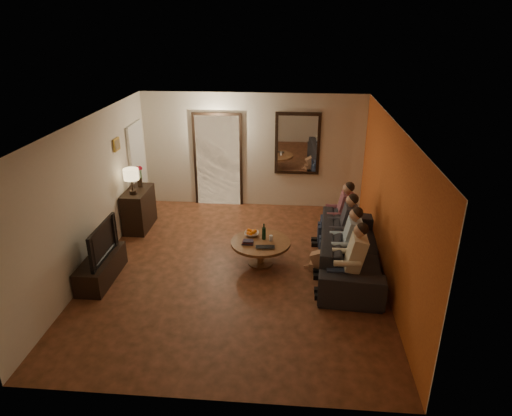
# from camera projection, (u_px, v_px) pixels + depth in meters

# --- Properties ---
(floor) EXTENTS (5.00, 6.00, 0.01)m
(floor) POSITION_uv_depth(u_px,v_px,m) (238.00, 269.00, 8.07)
(floor) COLOR #3D2310
(floor) RESTS_ON ground
(ceiling) EXTENTS (5.00, 6.00, 0.01)m
(ceiling) POSITION_uv_depth(u_px,v_px,m) (235.00, 123.00, 7.05)
(ceiling) COLOR white
(ceiling) RESTS_ON back_wall
(back_wall) EXTENTS (5.00, 0.02, 2.60)m
(back_wall) POSITION_uv_depth(u_px,v_px,m) (253.00, 151.00, 10.31)
(back_wall) COLOR beige
(back_wall) RESTS_ON floor
(front_wall) EXTENTS (5.00, 0.02, 2.60)m
(front_wall) POSITION_uv_depth(u_px,v_px,m) (201.00, 307.00, 4.81)
(front_wall) COLOR beige
(front_wall) RESTS_ON floor
(left_wall) EXTENTS (0.02, 6.00, 2.60)m
(left_wall) POSITION_uv_depth(u_px,v_px,m) (91.00, 196.00, 7.75)
(left_wall) COLOR beige
(left_wall) RESTS_ON floor
(right_wall) EXTENTS (0.02, 6.00, 2.60)m
(right_wall) POSITION_uv_depth(u_px,v_px,m) (390.00, 205.00, 7.37)
(right_wall) COLOR beige
(right_wall) RESTS_ON floor
(orange_accent) EXTENTS (0.01, 6.00, 2.60)m
(orange_accent) POSITION_uv_depth(u_px,v_px,m) (389.00, 205.00, 7.37)
(orange_accent) COLOR #BD4D20
(orange_accent) RESTS_ON right_wall
(kitchen_doorway) EXTENTS (1.00, 0.06, 2.10)m
(kitchen_doorway) POSITION_uv_depth(u_px,v_px,m) (218.00, 161.00, 10.45)
(kitchen_doorway) COLOR #FFE0A5
(kitchen_doorway) RESTS_ON floor
(door_trim) EXTENTS (1.12, 0.04, 2.22)m
(door_trim) POSITION_uv_depth(u_px,v_px,m) (218.00, 161.00, 10.44)
(door_trim) COLOR black
(door_trim) RESTS_ON floor
(fridge_glimpse) EXTENTS (0.45, 0.03, 1.70)m
(fridge_glimpse) POSITION_uv_depth(u_px,v_px,m) (229.00, 167.00, 10.50)
(fridge_glimpse) COLOR silver
(fridge_glimpse) RESTS_ON floor
(mirror_frame) EXTENTS (1.00, 0.05, 1.40)m
(mirror_frame) POSITION_uv_depth(u_px,v_px,m) (297.00, 144.00, 10.12)
(mirror_frame) COLOR black
(mirror_frame) RESTS_ON back_wall
(mirror_glass) EXTENTS (0.86, 0.02, 1.26)m
(mirror_glass) POSITION_uv_depth(u_px,v_px,m) (297.00, 144.00, 10.09)
(mirror_glass) COLOR white
(mirror_glass) RESTS_ON back_wall
(white_door) EXTENTS (0.06, 0.85, 2.04)m
(white_door) POSITION_uv_depth(u_px,v_px,m) (138.00, 170.00, 9.97)
(white_door) COLOR white
(white_door) RESTS_ON floor
(framed_art) EXTENTS (0.03, 0.28, 0.24)m
(framed_art) POSITION_uv_depth(u_px,v_px,m) (116.00, 145.00, 8.73)
(framed_art) COLOR #B28C33
(framed_art) RESTS_ON left_wall
(art_canvas) EXTENTS (0.01, 0.22, 0.18)m
(art_canvas) POSITION_uv_depth(u_px,v_px,m) (117.00, 145.00, 8.73)
(art_canvas) COLOR brown
(art_canvas) RESTS_ON left_wall
(dresser) EXTENTS (0.45, 0.94, 0.84)m
(dresser) POSITION_uv_depth(u_px,v_px,m) (139.00, 209.00, 9.47)
(dresser) COLOR black
(dresser) RESTS_ON floor
(table_lamp) EXTENTS (0.30, 0.30, 0.54)m
(table_lamp) POSITION_uv_depth(u_px,v_px,m) (132.00, 181.00, 9.00)
(table_lamp) COLOR beige
(table_lamp) RESTS_ON dresser
(flower_vase) EXTENTS (0.14, 0.14, 0.44)m
(flower_vase) POSITION_uv_depth(u_px,v_px,m) (139.00, 177.00, 9.42)
(flower_vase) COLOR #AE122A
(flower_vase) RESTS_ON dresser
(tv_stand) EXTENTS (0.45, 1.23, 0.41)m
(tv_stand) POSITION_uv_depth(u_px,v_px,m) (101.00, 268.00, 7.67)
(tv_stand) COLOR black
(tv_stand) RESTS_ON floor
(tv) EXTENTS (1.05, 0.14, 0.61)m
(tv) POSITION_uv_depth(u_px,v_px,m) (97.00, 241.00, 7.47)
(tv) COLOR black
(tv) RESTS_ON tv_stand
(sofa) EXTENTS (2.68, 1.22, 0.76)m
(sofa) POSITION_uv_depth(u_px,v_px,m) (350.00, 249.00, 7.92)
(sofa) COLOR black
(sofa) RESTS_ON floor
(person_a) EXTENTS (0.60, 0.40, 1.20)m
(person_a) POSITION_uv_depth(u_px,v_px,m) (351.00, 264.00, 7.02)
(person_a) COLOR tan
(person_a) RESTS_ON sofa
(person_b) EXTENTS (0.60, 0.40, 1.20)m
(person_b) POSITION_uv_depth(u_px,v_px,m) (347.00, 246.00, 7.57)
(person_b) COLOR tan
(person_b) RESTS_ON sofa
(person_c) EXTENTS (0.60, 0.40, 1.20)m
(person_c) POSITION_uv_depth(u_px,v_px,m) (344.00, 230.00, 8.12)
(person_c) COLOR tan
(person_c) RESTS_ON sofa
(person_d) EXTENTS (0.60, 0.40, 1.20)m
(person_d) POSITION_uv_depth(u_px,v_px,m) (341.00, 217.00, 8.67)
(person_d) COLOR tan
(person_d) RESTS_ON sofa
(dog) EXTENTS (0.60, 0.37, 0.56)m
(dog) POSITION_uv_depth(u_px,v_px,m) (324.00, 257.00, 7.88)
(dog) COLOR #966545
(dog) RESTS_ON floor
(coffee_table) EXTENTS (1.32, 1.32, 0.45)m
(coffee_table) POSITION_uv_depth(u_px,v_px,m) (261.00, 253.00, 8.14)
(coffee_table) COLOR brown
(coffee_table) RESTS_ON floor
(bowl) EXTENTS (0.26, 0.26, 0.06)m
(bowl) POSITION_uv_depth(u_px,v_px,m) (252.00, 234.00, 8.25)
(bowl) COLOR white
(bowl) RESTS_ON coffee_table
(oranges) EXTENTS (0.20, 0.20, 0.08)m
(oranges) POSITION_uv_depth(u_px,v_px,m) (252.00, 231.00, 8.23)
(oranges) COLOR orange
(oranges) RESTS_ON bowl
(wine_bottle) EXTENTS (0.07, 0.07, 0.31)m
(wine_bottle) POSITION_uv_depth(u_px,v_px,m) (264.00, 231.00, 8.08)
(wine_bottle) COLOR black
(wine_bottle) RESTS_ON coffee_table
(wine_glass) EXTENTS (0.06, 0.06, 0.10)m
(wine_glass) POSITION_uv_depth(u_px,v_px,m) (271.00, 238.00, 8.06)
(wine_glass) COLOR silver
(wine_glass) RESTS_ON coffee_table
(book_stack) EXTENTS (0.20, 0.15, 0.07)m
(book_stack) POSITION_uv_depth(u_px,v_px,m) (248.00, 242.00, 7.96)
(book_stack) COLOR black
(book_stack) RESTS_ON coffee_table
(laptop) EXTENTS (0.34, 0.23, 0.03)m
(laptop) POSITION_uv_depth(u_px,v_px,m) (265.00, 248.00, 7.78)
(laptop) COLOR black
(laptop) RESTS_ON coffee_table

